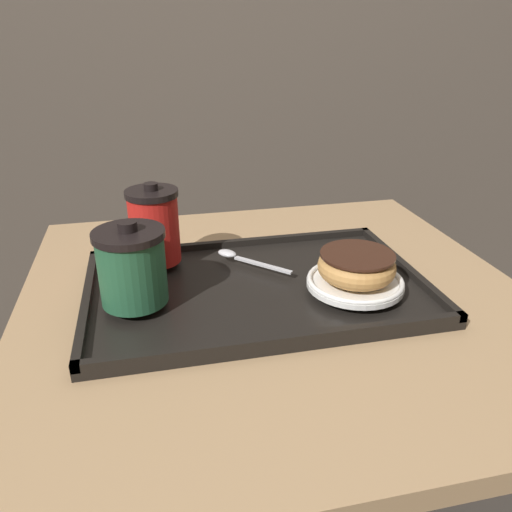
# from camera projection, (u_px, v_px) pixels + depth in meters

# --- Properties ---
(cafe_table) EXTENTS (0.79, 0.78, 0.70)m
(cafe_table) POSITION_uv_depth(u_px,v_px,m) (274.00, 383.00, 0.87)
(cafe_table) COLOR tan
(cafe_table) RESTS_ON ground_plane
(serving_tray) EXTENTS (0.52, 0.34, 0.02)m
(serving_tray) POSITION_uv_depth(u_px,v_px,m) (256.00, 289.00, 0.79)
(serving_tray) COLOR black
(serving_tray) RESTS_ON cafe_table
(coffee_cup_front) EXTENTS (0.10, 0.10, 0.12)m
(coffee_cup_front) POSITION_uv_depth(u_px,v_px,m) (132.00, 266.00, 0.70)
(coffee_cup_front) COLOR #235638
(coffee_cup_front) RESTS_ON serving_tray
(coffee_cup_rear) EXTENTS (0.09, 0.09, 0.13)m
(coffee_cup_rear) POSITION_uv_depth(u_px,v_px,m) (154.00, 226.00, 0.82)
(coffee_cup_rear) COLOR red
(coffee_cup_rear) RESTS_ON serving_tray
(plate_with_chocolate_donut) EXTENTS (0.15, 0.15, 0.01)m
(plate_with_chocolate_donut) POSITION_uv_depth(u_px,v_px,m) (355.00, 282.00, 0.76)
(plate_with_chocolate_donut) COLOR white
(plate_with_chocolate_donut) RESTS_ON serving_tray
(donut_chocolate_glazed) EXTENTS (0.12, 0.12, 0.04)m
(donut_chocolate_glazed) POSITION_uv_depth(u_px,v_px,m) (357.00, 266.00, 0.75)
(donut_chocolate_glazed) COLOR tan
(donut_chocolate_glazed) RESTS_ON plate_with_chocolate_donut
(spoon) EXTENTS (0.11, 0.11, 0.01)m
(spoon) POSITION_uv_depth(u_px,v_px,m) (237.00, 257.00, 0.85)
(spoon) COLOR silver
(spoon) RESTS_ON serving_tray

